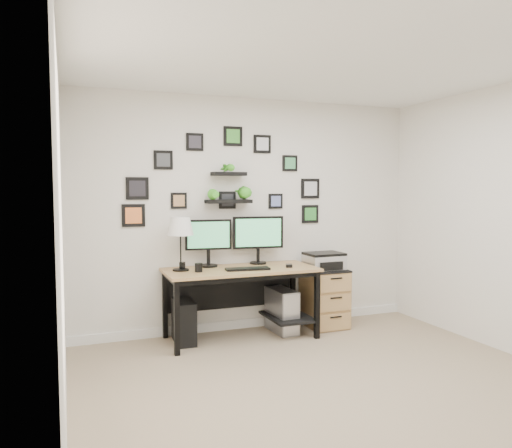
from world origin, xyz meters
name	(u,v)px	position (x,y,z in m)	size (l,w,h in m)	color
room	(252,323)	(0.00, 1.98, 0.05)	(4.00, 4.00, 4.00)	tan
desk	(243,279)	(-0.22, 1.67, 0.63)	(1.60, 0.70, 0.75)	tan
monitor_left	(208,239)	(-0.55, 1.86, 1.05)	(0.50, 0.22, 0.51)	black
monitor_right	(258,236)	(0.03, 1.86, 1.07)	(0.57, 0.20, 0.53)	black
keyboard	(248,269)	(-0.22, 1.51, 0.76)	(0.46, 0.14, 0.02)	black
mouse	(289,266)	(0.25, 1.53, 0.77)	(0.07, 0.10, 0.03)	black
table_lamp	(180,228)	(-0.88, 1.72, 1.19)	(0.27, 0.27, 0.55)	black
mug	(199,268)	(-0.73, 1.57, 0.79)	(0.08, 0.08, 0.09)	black
pen_cup	(182,266)	(-0.86, 1.75, 0.79)	(0.06, 0.06, 0.08)	black
pc_tower_black	(184,321)	(-0.86, 1.71, 0.22)	(0.19, 0.44, 0.44)	black
pc_tower_grey	(282,310)	(0.25, 1.70, 0.24)	(0.23, 0.49, 0.48)	gray
file_cabinet	(325,297)	(0.80, 1.72, 0.34)	(0.43, 0.53, 0.67)	tan
printer	(324,261)	(0.78, 1.70, 0.77)	(0.42, 0.35, 0.19)	silver
wall_decor	(229,183)	(-0.29, 1.93, 1.65)	(2.29, 0.18, 1.09)	black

